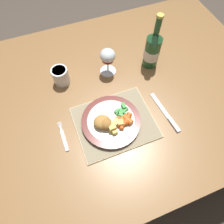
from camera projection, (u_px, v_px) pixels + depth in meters
The scene contains 13 objects.
ground_plane at pixel (111, 147), 1.54m from camera, with size 6.00×6.00×0.00m, color #4C4238.
dining_table at pixel (111, 101), 0.96m from camera, with size 1.50×1.04×0.74m.
placemat at pixel (115, 122), 0.82m from camera, with size 0.31×0.26×0.01m.
dinner_plate at pixel (111, 121), 0.80m from camera, with size 0.24×0.24×0.02m.
breaded_croquettes at pixel (104, 123), 0.77m from camera, with size 0.08×0.08×0.04m.
green_beans_pile at pixel (121, 113), 0.80m from camera, with size 0.08×0.07×0.02m.
glazed_carrots at pixel (124, 121), 0.78m from camera, with size 0.07×0.06×0.02m.
fork at pixel (64, 138), 0.78m from camera, with size 0.02×0.13×0.01m.
table_knife at pixel (167, 115), 0.83m from camera, with size 0.04×0.21×0.01m.
wine_glass at pixel (108, 57), 0.87m from camera, with size 0.08×0.08×0.13m.
bottle at pixel (152, 49), 0.90m from camera, with size 0.07×0.07×0.26m.
roast_potatoes at pixel (113, 125), 0.77m from camera, with size 0.08×0.06×0.03m.
drinking_cup at pixel (61, 76), 0.88m from camera, with size 0.07×0.07×0.08m.
Camera 1 is at (-0.18, -0.48, 1.48)m, focal length 32.00 mm.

